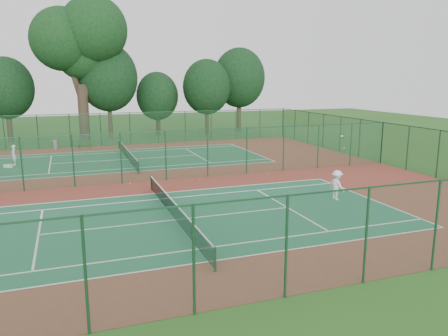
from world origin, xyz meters
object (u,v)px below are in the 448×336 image
Objects in this scene: kit_bag at (8,166)px; trash_bin at (55,145)px; player_near at (337,185)px; bench at (84,144)px; big_tree at (80,39)px; player_far at (14,155)px.

trash_bin is at bearing 92.17° from kit_bag.
player_near reaches higher than bench.
trash_bin is 12.30m from big_tree.
player_near is 1.06× the size of player_far.
bench reaches higher than kit_bag.
player_near is 30.41m from trash_bin.
kit_bag is at bearing -32.17° from player_far.
kit_bag is (-19.39, 17.07, -0.76)m from player_near.
bench is at bearing 18.61° from player_near.
big_tree is (0.42, 5.34, 10.86)m from bench.
player_near is at bearing 33.94° from player_far.
big_tree reaches higher than player_far.
bench is 10.40m from kit_bag.
player_near is at bearing -17.98° from kit_bag.
trash_bin is 0.66× the size of bench.
player_near reaches higher than player_far.
big_tree reaches higher than player_near.
big_tree is at bearing 56.54° from trash_bin.
player_near reaches higher than kit_bag.
player_far is 1.86× the size of trash_bin.
player_far is 1.29m from kit_bag.
kit_bag is at bearing -115.88° from big_tree.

